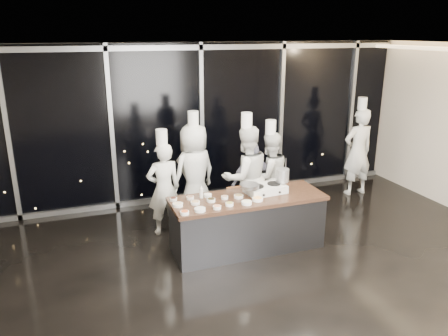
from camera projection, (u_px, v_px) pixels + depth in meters
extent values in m
plane|color=black|center=(271.00, 276.00, 6.35)|extent=(9.00, 9.00, 0.00)
cube|color=beige|center=(200.00, 122.00, 9.02)|extent=(9.00, 0.02, 3.20)
cube|color=beige|center=(279.00, 48.00, 5.39)|extent=(9.00, 7.00, 0.02)
cube|color=black|center=(201.00, 123.00, 8.96)|extent=(8.90, 0.04, 3.18)
cube|color=gray|center=(201.00, 47.00, 8.47)|extent=(8.90, 0.08, 0.10)
cube|color=gray|center=(203.00, 194.00, 9.38)|extent=(8.90, 0.08, 0.10)
cube|color=gray|center=(8.00, 137.00, 7.77)|extent=(0.08, 0.08, 3.20)
cube|color=gray|center=(112.00, 130.00, 8.34)|extent=(0.08, 0.08, 3.20)
cube|color=gray|center=(202.00, 123.00, 8.92)|extent=(0.08, 0.08, 3.20)
cube|color=gray|center=(281.00, 118.00, 9.49)|extent=(0.08, 0.08, 3.20)
cube|color=gray|center=(351.00, 113.00, 10.07)|extent=(0.08, 0.08, 3.20)
cube|color=#35353A|center=(247.00, 225.00, 7.03)|extent=(2.40, 0.80, 0.84)
cube|color=#462A1D|center=(248.00, 199.00, 6.90)|extent=(2.46, 0.86, 0.06)
cube|color=silver|center=(265.00, 189.00, 7.06)|extent=(0.67, 0.45, 0.12)
cylinder|color=black|center=(257.00, 186.00, 6.97)|extent=(0.23, 0.23, 0.02)
cylinder|color=black|center=(274.00, 184.00, 7.10)|extent=(0.23, 0.23, 0.02)
cylinder|color=black|center=(264.00, 195.00, 6.82)|extent=(0.04, 0.02, 0.04)
cylinder|color=black|center=(280.00, 192.00, 6.94)|extent=(0.04, 0.02, 0.04)
cylinder|color=slate|center=(249.00, 186.00, 6.89)|extent=(0.34, 0.34, 0.05)
cube|color=#4C2B14|center=(234.00, 188.00, 6.78)|extent=(0.23, 0.05, 0.02)
cylinder|color=#AFAFB2|center=(282.00, 175.00, 7.13)|extent=(0.23, 0.23, 0.22)
cylinder|color=white|center=(185.00, 213.00, 6.23)|extent=(0.13, 0.13, 0.04)
cylinder|color=#C34C20|center=(185.00, 212.00, 6.22)|extent=(0.11, 0.11, 0.01)
cylinder|color=white|center=(178.00, 205.00, 6.51)|extent=(0.16, 0.16, 0.04)
cylinder|color=beige|center=(178.00, 204.00, 6.51)|extent=(0.13, 0.13, 0.01)
cylinder|color=white|center=(173.00, 199.00, 6.73)|extent=(0.11, 0.11, 0.04)
cylinder|color=black|center=(173.00, 198.00, 6.72)|extent=(0.09, 0.09, 0.01)
cylinder|color=white|center=(200.00, 210.00, 6.34)|extent=(0.16, 0.16, 0.04)
cylinder|color=silver|center=(200.00, 209.00, 6.33)|extent=(0.13, 0.13, 0.01)
cylinder|color=white|center=(195.00, 203.00, 6.59)|extent=(0.14, 0.14, 0.04)
cylinder|color=tan|center=(195.00, 202.00, 6.59)|extent=(0.11, 0.11, 0.01)
cylinder|color=white|center=(190.00, 198.00, 6.79)|extent=(0.12, 0.12, 0.04)
cylinder|color=brown|center=(190.00, 197.00, 6.78)|extent=(0.10, 0.10, 0.01)
cylinder|color=white|center=(217.00, 207.00, 6.42)|extent=(0.12, 0.12, 0.04)
cylinder|color=#D47E57|center=(217.00, 206.00, 6.42)|extent=(0.10, 0.10, 0.01)
cylinder|color=white|center=(211.00, 200.00, 6.69)|extent=(0.13, 0.13, 0.04)
cylinder|color=black|center=(211.00, 199.00, 6.69)|extent=(0.11, 0.11, 0.01)
cylinder|color=white|center=(208.00, 195.00, 6.89)|extent=(0.13, 0.13, 0.04)
cylinder|color=silver|center=(208.00, 194.00, 6.88)|extent=(0.10, 0.10, 0.01)
cylinder|color=white|center=(229.00, 204.00, 6.53)|extent=(0.12, 0.12, 0.04)
cylinder|color=#A39841|center=(229.00, 203.00, 6.53)|extent=(0.10, 0.10, 0.01)
cylinder|color=white|center=(225.00, 197.00, 6.80)|extent=(0.11, 0.11, 0.04)
cylinder|color=tan|center=(225.00, 197.00, 6.80)|extent=(0.09, 0.09, 0.01)
cylinder|color=white|center=(247.00, 203.00, 6.59)|extent=(0.16, 0.16, 0.04)
cylinder|color=beige|center=(247.00, 202.00, 6.59)|extent=(0.13, 0.13, 0.01)
cylinder|color=white|center=(239.00, 196.00, 6.84)|extent=(0.15, 0.15, 0.04)
cylinder|color=olive|center=(239.00, 195.00, 6.84)|extent=(0.12, 0.12, 0.01)
cylinder|color=white|center=(258.00, 199.00, 6.73)|extent=(0.17, 0.17, 0.04)
cylinder|color=#FFB054|center=(258.00, 198.00, 6.73)|extent=(0.14, 0.14, 0.01)
cylinder|color=white|center=(201.00, 193.00, 6.82)|extent=(0.06, 0.06, 0.16)
cone|color=white|center=(201.00, 187.00, 6.79)|extent=(0.05, 0.05, 0.05)
imported|color=silver|center=(164.00, 189.00, 7.49)|extent=(0.62, 0.44, 1.63)
cylinder|color=white|center=(162.00, 137.00, 7.21)|extent=(0.21, 0.21, 0.26)
imported|color=silver|center=(194.00, 173.00, 7.96)|extent=(1.05, 0.87, 1.84)
cylinder|color=white|center=(193.00, 118.00, 7.66)|extent=(0.25, 0.25, 0.26)
imported|color=silver|center=(246.00, 177.00, 7.72)|extent=(0.96, 0.78, 1.85)
cylinder|color=white|center=(247.00, 120.00, 7.42)|extent=(0.21, 0.21, 0.26)
imported|color=#151438|center=(252.00, 184.00, 7.83)|extent=(0.98, 0.58, 1.57)
imported|color=silver|center=(269.00, 176.00, 8.09)|extent=(0.88, 0.73, 1.66)
cylinder|color=white|center=(271.00, 127.00, 7.81)|extent=(0.21, 0.21, 0.26)
imported|color=silver|center=(358.00, 152.00, 9.31)|extent=(0.70, 0.47, 1.87)
cylinder|color=white|center=(362.00, 103.00, 9.00)|extent=(0.20, 0.20, 0.26)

